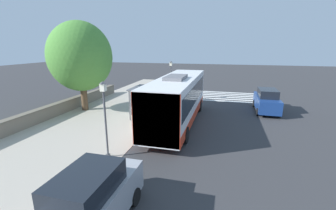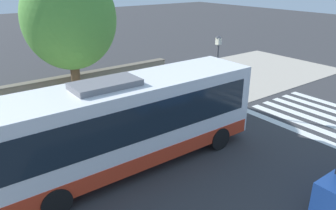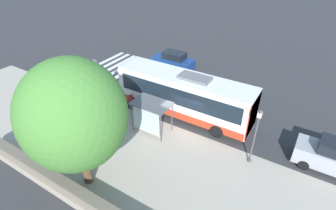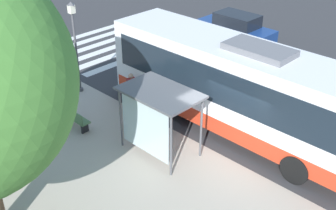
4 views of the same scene
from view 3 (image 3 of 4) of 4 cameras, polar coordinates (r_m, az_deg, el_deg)
name	(u,v)px [view 3 (image 3 of 4)]	position (r m, az deg, el deg)	size (l,w,h in m)	color
ground_plane	(184,129)	(19.74, 3.45, -5.34)	(120.00, 120.00, 0.00)	#353538
sidewalk_plaza	(149,167)	(16.90, -4.10, -13.38)	(9.00, 44.00, 0.02)	#ADA393
crosswalk_stripes	(113,70)	(29.10, -11.93, 7.39)	(9.00, 5.25, 0.01)	silver
bus	(184,95)	(20.26, 3.58, 2.27)	(2.65, 10.80, 3.67)	white
bus_shelter	(150,109)	(18.37, -3.85, -0.83)	(1.79, 2.77, 2.42)	#515459
pedestrian	(130,100)	(21.65, -8.18, 1.12)	(0.34, 0.22, 1.57)	#2D3347
bench	(104,119)	(20.56, -13.67, -2.93)	(0.40, 1.64, 0.88)	#4C7247
street_lamp_near	(256,132)	(16.49, 18.55, -5.70)	(0.28, 0.28, 3.99)	#4C4C51
street_lamp_far	(97,78)	(22.22, -15.23, 5.70)	(0.28, 0.28, 4.14)	#4C4C51
shade_tree	(74,115)	(13.78, -19.80, -2.16)	(5.37, 5.37, 7.70)	brown
parked_car_behind_bus	(335,158)	(18.93, 32.55, -9.62)	(1.86, 4.40, 2.07)	#9EA0A8
parked_car_far_lane	(173,61)	(28.22, 1.20, 9.47)	(1.85, 4.47, 2.02)	navy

